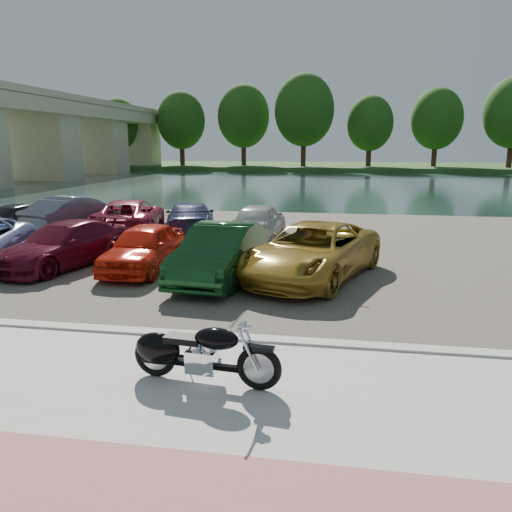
{
  "coord_description": "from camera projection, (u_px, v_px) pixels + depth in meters",
  "views": [
    {
      "loc": [
        2.14,
        -6.48,
        3.6
      ],
      "look_at": [
        0.31,
        4.5,
        1.1
      ],
      "focal_mm": 35.0,
      "sensor_mm": 36.0,
      "label": 1
    }
  ],
  "objects": [
    {
      "name": "car_12",
      "position": [
        259.0,
        220.0,
        19.24
      ],
      "size": [
        1.83,
        4.13,
        1.38
      ],
      "primitive_type": "imported",
      "rotation": [
        0.0,
        0.0,
        3.09
      ],
      "color": "#BBBAB6",
      "rests_on": "parking_lot"
    },
    {
      "name": "pink_path",
      "position": [
        109.0,
        505.0,
        4.93
      ],
      "size": [
        60.0,
        2.0,
        0.01
      ],
      "primitive_type": "cube",
      "color": "#AD6761",
      "rests_on": "promenade"
    },
    {
      "name": "far_bank",
      "position": [
        326.0,
        166.0,
        76.6
      ],
      "size": [
        120.0,
        24.0,
        0.6
      ],
      "primitive_type": "cube",
      "color": "#274619",
      "rests_on": "ground"
    },
    {
      "name": "car_11",
      "position": [
        190.0,
        220.0,
        19.52
      ],
      "size": [
        3.17,
        5.04,
        1.36
      ],
      "primitive_type": "imported",
      "rotation": [
        0.0,
        0.0,
        3.43
      ],
      "color": "navy",
      "rests_on": "parking_lot"
    },
    {
      "name": "car_3",
      "position": [
        64.0,
        245.0,
        14.78
      ],
      "size": [
        2.95,
        4.81,
        1.3
      ],
      "primitive_type": "imported",
      "rotation": [
        0.0,
        0.0,
        -0.27
      ],
      "color": "#5D0D21",
      "rests_on": "parking_lot"
    },
    {
      "name": "car_8",
      "position": [
        20.0,
        217.0,
        20.66
      ],
      "size": [
        1.89,
        3.84,
        1.26
      ],
      "primitive_type": "imported",
      "rotation": [
        0.0,
        0.0,
        3.03
      ],
      "color": "black",
      "rests_on": "parking_lot"
    },
    {
      "name": "far_trees",
      "position": [
        358.0,
        115.0,
        68.35
      ],
      "size": [
        70.25,
        10.68,
        12.52
      ],
      "color": "#351E13",
      "rests_on": "far_bank"
    },
    {
      "name": "car_10",
      "position": [
        129.0,
        217.0,
        19.94
      ],
      "size": [
        3.49,
        5.56,
        1.43
      ],
      "primitive_type": "imported",
      "rotation": [
        0.0,
        0.0,
        3.37
      ],
      "color": "maroon",
      "rests_on": "parking_lot"
    },
    {
      "name": "car_9",
      "position": [
        77.0,
        214.0,
        20.48
      ],
      "size": [
        2.91,
        4.84,
        1.51
      ],
      "primitive_type": "imported",
      "rotation": [
        0.0,
        0.0,
        2.83
      ],
      "color": "slate",
      "rests_on": "parking_lot"
    },
    {
      "name": "car_6",
      "position": [
        312.0,
        251.0,
        13.43
      ],
      "size": [
        4.12,
        5.85,
        1.48
      ],
      "primitive_type": "imported",
      "rotation": [
        0.0,
        0.0,
        -0.34
      ],
      "color": "#A58226",
      "rests_on": "parking_lot"
    },
    {
      "name": "car_5",
      "position": [
        221.0,
        253.0,
        13.3
      ],
      "size": [
        1.94,
        4.6,
        1.48
      ],
      "primitive_type": "imported",
      "rotation": [
        0.0,
        0.0,
        -0.09
      ],
      "color": "#103D18",
      "rests_on": "parking_lot"
    },
    {
      "name": "bridge",
      "position": [
        38.0,
        125.0,
        50.13
      ],
      "size": [
        7.0,
        56.0,
        8.55
      ],
      "color": "tan",
      "rests_on": "ground"
    },
    {
      "name": "parking_lot",
      "position": [
        277.0,
        246.0,
        17.95
      ],
      "size": [
        60.0,
        18.0,
        0.04
      ],
      "primitive_type": "cube",
      "color": "#403B33",
      "rests_on": "ground"
    },
    {
      "name": "kerb",
      "position": [
        217.0,
        338.0,
        9.27
      ],
      "size": [
        60.0,
        0.3,
        0.14
      ],
      "primitive_type": "cube",
      "color": "#B3B1A9",
      "rests_on": "ground"
    },
    {
      "name": "motorcycle",
      "position": [
        192.0,
        352.0,
        7.45
      ],
      "size": [
        2.33,
        0.75,
        1.05
      ],
      "rotation": [
        0.0,
        0.0,
        -0.11
      ],
      "color": "black",
      "rests_on": "promenade"
    },
    {
      "name": "promenade",
      "position": [
        162.0,
        427.0,
        6.39
      ],
      "size": [
        60.0,
        6.0,
        0.1
      ],
      "primitive_type": "cube",
      "color": "#B3B1A9",
      "rests_on": "ground"
    },
    {
      "name": "car_4",
      "position": [
        144.0,
        247.0,
        14.35
      ],
      "size": [
        1.57,
        3.9,
        1.33
      ],
      "primitive_type": "imported",
      "rotation": [
        0.0,
        0.0,
        0.0
      ],
      "color": "red",
      "rests_on": "parking_lot"
    },
    {
      "name": "river",
      "position": [
        316.0,
        184.0,
        45.87
      ],
      "size": [
        120.0,
        40.0,
        0.0
      ],
      "primitive_type": "cube",
      "color": "#192D2A",
      "rests_on": "ground"
    },
    {
      "name": "ground",
      "position": [
        185.0,
        393.0,
        7.36
      ],
      "size": [
        200.0,
        200.0,
        0.0
      ],
      "primitive_type": "plane",
      "color": "#595447",
      "rests_on": "ground"
    }
  ]
}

